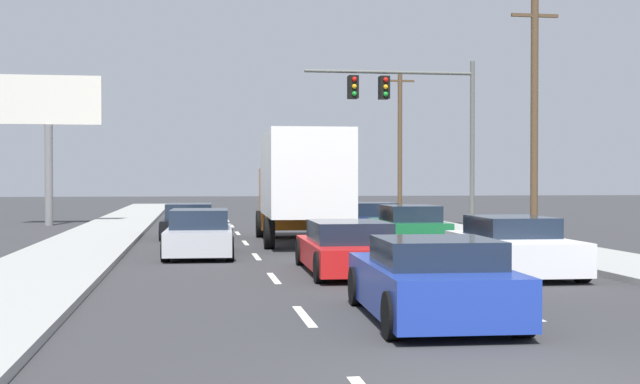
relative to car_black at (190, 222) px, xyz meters
name	(u,v)px	position (x,y,z in m)	size (l,w,h in m)	color
ground_plane	(280,232)	(3.52, 2.76, -0.56)	(140.00, 140.00, 0.00)	#333335
sidewalk_right	(486,237)	(10.20, -2.24, -0.49)	(2.87, 80.00, 0.14)	#9E9E99
sidewalk_left	(91,241)	(-3.16, -2.24, -0.49)	(2.87, 80.00, 0.14)	#9E9E99
lane_markings	(288,237)	(3.52, -0.20, -0.56)	(3.54, 57.00, 0.01)	silver
car_black	(190,222)	(0.00, 0.00, 0.00)	(2.03, 4.44, 1.22)	black
car_silver	(200,234)	(0.30, -7.21, 0.03)	(1.96, 4.45, 1.27)	#B7BABF
box_truck	(301,181)	(3.61, -3.21, 1.48)	(2.81, 7.92, 3.57)	white
car_red	(348,249)	(3.54, -11.94, -0.02)	(1.99, 4.73, 1.16)	red
car_blue	(431,282)	(3.64, -18.33, 0.01)	(2.10, 4.24, 1.23)	#1E389E
car_navy	(372,220)	(6.89, 1.20, -0.02)	(2.09, 4.27, 1.19)	#141E4C
car_green	(408,227)	(6.72, -4.99, 0.03)	(1.87, 4.23, 1.29)	#196B38
car_white	(512,247)	(7.15, -12.53, 0.02)	(1.95, 4.68, 1.26)	white
traffic_signal_mast	(405,103)	(8.95, 4.22, 4.72)	(7.32, 0.69, 7.11)	#595B56
utility_pole_mid	(534,114)	(12.63, -0.65, 3.95)	(1.80, 0.28, 8.74)	brown
utility_pole_far	(400,140)	(12.68, 20.23, 3.94)	(1.80, 0.28, 8.72)	brown
roadside_billboard	(49,117)	(-6.31, 8.96, 4.34)	(4.65, 0.36, 6.76)	slate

